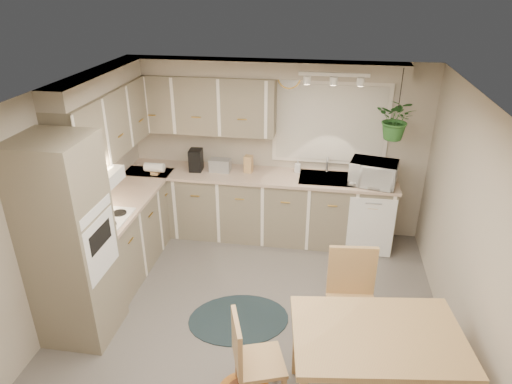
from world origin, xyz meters
The scene contains 33 objects.
floor centered at (0.00, 0.00, 0.00)m, with size 4.20×4.20×0.00m, color #5F5B54.
ceiling centered at (0.00, 0.00, 2.40)m, with size 4.20×4.20×0.00m, color white.
wall_back centered at (0.00, 2.10, 1.20)m, with size 4.00×0.04×2.40m, color #B0A491.
wall_left centered at (-2.00, 0.00, 1.20)m, with size 0.04×4.20×2.40m, color #B0A491.
wall_right centered at (2.00, 0.00, 1.20)m, with size 0.04×4.20×2.40m, color #B0A491.
base_cab_left centered at (-1.70, 0.88, 0.45)m, with size 0.60×1.85×0.90m, color gray.
base_cab_back centered at (-0.20, 1.80, 0.45)m, with size 3.60×0.60×0.90m, color gray.
counter_left centered at (-1.69, 0.88, 0.92)m, with size 0.64×1.89×0.04m, color #C8AA92.
counter_back centered at (-0.20, 1.79, 0.92)m, with size 3.64×0.64×0.04m, color #C8AA92.
oven_stack centered at (-1.68, -0.38, 1.05)m, with size 0.65×0.65×2.10m, color gray.
wall_oven_face centered at (-1.35, -0.38, 1.05)m, with size 0.02×0.56×0.58m, color white.
upper_cab_left centered at (-1.82, 1.00, 1.83)m, with size 0.35×2.00×0.75m, color gray.
upper_cab_back centered at (-1.00, 1.93, 1.83)m, with size 2.00×0.35×0.75m, color gray.
soffit_left centered at (-1.85, 1.00, 2.30)m, with size 0.30×2.00×0.20m, color #B0A491.
soffit_back centered at (-0.20, 1.95, 2.30)m, with size 3.60×0.30×0.20m, color #B0A491.
cooktop centered at (-1.68, 0.30, 0.94)m, with size 0.52×0.58×0.02m, color white.
range_hood centered at (-1.70, 0.30, 1.40)m, with size 0.40×0.60×0.14m, color white.
window_blinds centered at (0.70, 2.07, 1.60)m, with size 1.40×0.02×1.00m, color white.
window_frame centered at (0.70, 2.08, 1.60)m, with size 1.50×0.02×1.10m, color white.
sink centered at (0.70, 1.80, 0.90)m, with size 0.70×0.48×0.10m, color #A2A5AA.
dishwasher_front centered at (1.30, 1.49, 0.42)m, with size 0.58×0.01×0.83m, color white.
track_light_bar centered at (0.70, 1.55, 2.33)m, with size 0.80×0.04×0.04m, color white.
wall_clock centered at (0.15, 2.07, 2.18)m, with size 0.30×0.30×0.03m, color #E8B251.
dining_table centered at (1.16, -0.90, 0.42)m, with size 1.32×0.88×0.83m, color tan.
chair_left centered at (0.24, -0.94, 0.45)m, with size 0.42×0.42×0.89m, color tan.
chair_back centered at (1.01, -0.21, 0.52)m, with size 0.48×0.48×1.04m, color tan.
braided_rug centered at (-0.14, 0.02, 0.01)m, with size 1.08×0.81×0.01m, color black.
microwave centered at (1.28, 1.70, 1.13)m, with size 0.57×0.31×0.38m, color white.
soap_bottle centered at (0.31, 1.95, 0.98)m, with size 0.08×0.17×0.08m, color white.
hanging_plant centered at (1.47, 1.70, 1.75)m, with size 0.45×0.50×0.39m, color #2A6327.
coffee_maker centered at (-1.05, 1.80, 1.09)m, with size 0.17×0.20×0.29m, color black.
toaster centered at (-0.73, 1.82, 1.02)m, with size 0.28×0.16×0.17m, color #A2A5AA.
knife_block centered at (-0.34, 1.85, 1.06)m, with size 0.11×0.11×0.23m, color tan.
Camera 1 is at (0.65, -3.73, 3.35)m, focal length 32.00 mm.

